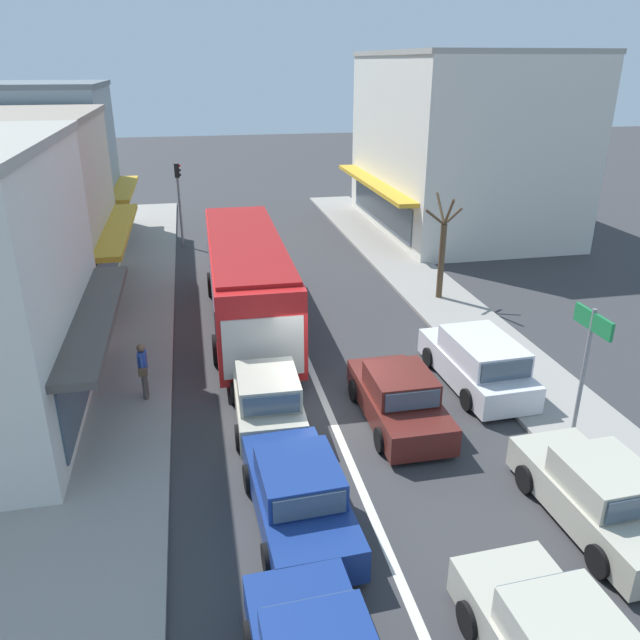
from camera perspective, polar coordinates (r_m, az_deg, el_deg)
ground_plane at (r=17.07m, az=0.90°, el=-8.61°), size 140.00×140.00×0.00m
lane_centre_line at (r=20.52m, az=-1.52°, el=-2.93°), size 0.20×28.00×0.01m
sidewalk_left at (r=22.35m, az=-19.92°, el=-1.96°), size 5.20×44.00×0.14m
kerb_right at (r=23.99m, az=12.32°, el=0.57°), size 2.80×44.00×0.12m
shopfront_mid_block at (r=26.75m, az=-26.85°, el=8.79°), size 8.13×9.32×7.12m
shopfront_far_end at (r=35.05m, az=-23.64°, el=12.74°), size 7.26×7.49×7.92m
building_right_far at (r=36.31m, az=12.75°, el=15.47°), size 9.97×12.98×9.36m
city_bus at (r=22.12m, az=-6.70°, el=4.09°), size 2.87×10.89×3.23m
hatchback_adjacent_lane_trail at (r=16.40m, az=-4.83°, el=-7.23°), size 1.89×3.74×1.54m
sedan_behind_bus_near at (r=16.58m, az=7.20°, el=-7.16°), size 1.91×4.20×1.47m
sedan_behind_bus_mid at (r=13.19m, az=-1.98°, el=-15.73°), size 2.04×4.28×1.47m
parked_sedan_kerb_front at (r=14.34m, az=24.21°, el=-14.50°), size 2.02×4.26×1.47m
parked_wagon_kerb_second at (r=18.73m, az=14.21°, el=-3.76°), size 2.05×4.56×1.58m
traffic_light_downstreet at (r=32.61m, az=-12.79°, el=11.46°), size 0.33×0.24×4.20m
directional_road_sign at (r=15.90m, az=23.35°, el=-2.19°), size 0.10×1.40×3.60m
street_tree_right at (r=24.85m, az=11.08°, el=6.04°), size 1.51×1.71×4.19m
pedestrian_with_handbag_near at (r=17.81m, az=-15.87°, el=-4.23°), size 0.25×0.65×1.63m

